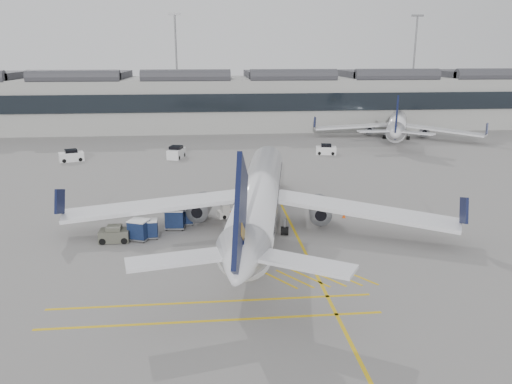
{
  "coord_description": "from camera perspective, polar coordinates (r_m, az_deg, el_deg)",
  "views": [
    {
      "loc": [
        1.97,
        -40.78,
        16.36
      ],
      "look_at": [
        6.3,
        3.09,
        4.0
      ],
      "focal_mm": 35.0,
      "sensor_mm": 36.0,
      "label": 1
    }
  ],
  "objects": [
    {
      "name": "belt_loader",
      "position": [
        51.73,
        -2.62,
        -2.22
      ],
      "size": [
        4.27,
        2.18,
        1.69
      ],
      "rotation": [
        0.0,
        0.0,
        0.26
      ],
      "color": "silver",
      "rests_on": "ground"
    },
    {
      "name": "light_masts",
      "position": [
        126.85,
        -7.53,
        14.69
      ],
      "size": [
        113.0,
        0.6,
        25.45
      ],
      "color": "slate",
      "rests_on": "ground"
    },
    {
      "name": "baggage_cart_a",
      "position": [
        48.46,
        -9.26,
        -2.96
      ],
      "size": [
        1.99,
        1.69,
        1.97
      ],
      "rotation": [
        0.0,
        0.0,
        -0.08
      ],
      "color": "gray",
      "rests_on": "ground"
    },
    {
      "name": "service_van_mid",
      "position": [
        81.13,
        -9.1,
        4.46
      ],
      "size": [
        2.91,
        4.21,
        1.97
      ],
      "rotation": [
        0.0,
        0.0,
        1.29
      ],
      "color": "silver",
      "rests_on": "ground"
    },
    {
      "name": "ground",
      "position": [
        43.99,
        -7.84,
        -6.33
      ],
      "size": [
        220.0,
        220.0,
        0.0
      ],
      "primitive_type": "plane",
      "color": "gray",
      "rests_on": "ground"
    },
    {
      "name": "airliner_main",
      "position": [
        47.45,
        0.31,
        -0.5
      ],
      "size": [
        36.36,
        40.05,
        10.72
      ],
      "rotation": [
        0.0,
        0.0,
        -0.17
      ],
      "color": "white",
      "rests_on": "ground"
    },
    {
      "name": "pushback_tug",
      "position": [
        46.51,
        -15.86,
        -4.7
      ],
      "size": [
        2.65,
        1.67,
        1.47
      ],
      "rotation": [
        0.0,
        0.0,
        -0.02
      ],
      "color": "#505144",
      "rests_on": "ground"
    },
    {
      "name": "terminal",
      "position": [
        113.19,
        -6.72,
        10.38
      ],
      "size": [
        200.0,
        20.45,
        12.4
      ],
      "color": "#9E9E99",
      "rests_on": "ground"
    },
    {
      "name": "airliner_far",
      "position": [
        103.04,
        15.85,
        7.51
      ],
      "size": [
        30.52,
        33.75,
        9.5
      ],
      "rotation": [
        0.0,
        0.0,
        -0.39
      ],
      "color": "white",
      "rests_on": "ground"
    },
    {
      "name": "safety_cone_engine",
      "position": [
        51.99,
        10.02,
        -2.63
      ],
      "size": [
        0.38,
        0.38,
        0.52
      ],
      "primitive_type": "cone",
      "color": "#F24C0A",
      "rests_on": "ground"
    },
    {
      "name": "baggage_cart_c",
      "position": [
        46.22,
        -13.22,
        -4.16
      ],
      "size": [
        2.22,
        2.05,
        1.89
      ],
      "rotation": [
        0.0,
        0.0,
        -0.39
      ],
      "color": "gray",
      "rests_on": "ground"
    },
    {
      "name": "apron_markings",
      "position": [
        53.95,
        3.19,
        -2.01
      ],
      "size": [
        0.25,
        60.0,
        0.01
      ],
      "primitive_type": "cube",
      "color": "gold",
      "rests_on": "ground"
    },
    {
      "name": "ramp_agent_a",
      "position": [
        48.2,
        -2.78,
        -3.14
      ],
      "size": [
        0.73,
        0.7,
        1.69
      ],
      "primitive_type": "imported",
      "rotation": [
        0.0,
        0.0,
        0.68
      ],
      "color": "orange",
      "rests_on": "ground"
    },
    {
      "name": "baggage_cart_d",
      "position": [
        49.5,
        -8.14,
        -2.74
      ],
      "size": [
        1.72,
        1.49,
        1.62
      ],
      "rotation": [
        0.0,
        0.0,
        0.15
      ],
      "color": "gray",
      "rests_on": "ground"
    },
    {
      "name": "service_van_right",
      "position": [
        84.02,
        8.01,
        4.81
      ],
      "size": [
        3.56,
        2.24,
        1.7
      ],
      "rotation": [
        0.0,
        0.0,
        -0.19
      ],
      "color": "silver",
      "rests_on": "ground"
    },
    {
      "name": "baggage_cart_b",
      "position": [
        46.52,
        -12.11,
        -4.08
      ],
      "size": [
        1.71,
        1.43,
        1.73
      ],
      "rotation": [
        0.0,
        0.0,
        0.05
      ],
      "color": "gray",
      "rests_on": "ground"
    },
    {
      "name": "safety_cone_nose",
      "position": [
        64.27,
        -0.63,
        1.13
      ],
      "size": [
        0.34,
        0.34,
        0.48
      ],
      "primitive_type": "cone",
      "color": "#F24C0A",
      "rests_on": "ground"
    },
    {
      "name": "ramp_agent_b",
      "position": [
        47.1,
        0.05,
        -3.38
      ],
      "size": [
        1.22,
        1.15,
        1.99
      ],
      "primitive_type": "imported",
      "rotation": [
        0.0,
        0.0,
        3.7
      ],
      "color": "#FF5A0D",
      "rests_on": "ground"
    },
    {
      "name": "service_van_left",
      "position": [
        82.97,
        -20.35,
        3.89
      ],
      "size": [
        4.0,
        2.96,
        1.85
      ],
      "rotation": [
        0.0,
        0.0,
        0.36
      ],
      "color": "silver",
      "rests_on": "ground"
    }
  ]
}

